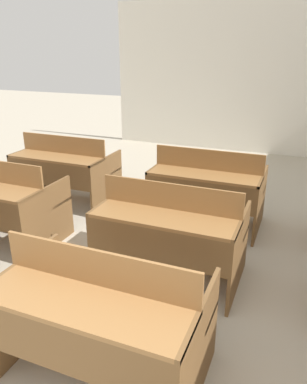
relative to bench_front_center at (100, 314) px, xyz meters
The scene contains 5 objects.
wall_back 6.20m from the bench_front_center, 88.95° to the left, with size 6.05×0.06×2.91m.
bench_front_center is the anchor object (origin of this frame).
bench_second_center 1.22m from the bench_front_center, 89.37° to the left, with size 1.27×0.83×0.93m.
bench_third_left 3.11m from the bench_front_center, 128.54° to the left, with size 1.27×0.83×0.93m.
bench_third_center 2.45m from the bench_front_center, 89.15° to the left, with size 1.27×0.83×0.93m.
Camera 1 is at (0.89, -0.39, 2.01)m, focal length 35.00 mm.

